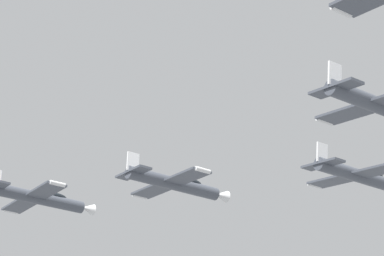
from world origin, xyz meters
The scene contains 4 objects.
airplane_lead centered at (0.24, 16.77, 80.78)m, with size 9.54×10.35×2.61m.
airplane_left_inner centered at (-10.60, 6.04, 80.98)m, with size 9.57×10.35×2.34m.
airplane_right_inner centered at (10.47, 7.75, 80.53)m, with size 9.53×10.35×2.64m.
airplane_left_outer centered at (-21.03, -1.39, 81.12)m, with size 9.56×10.35×2.32m.
Camera 1 is at (42.01, -30.91, 57.11)m, focal length 76.19 mm.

